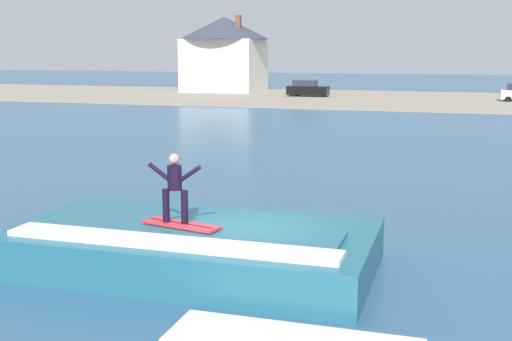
% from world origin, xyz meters
% --- Properties ---
extents(ground_plane, '(260.00, 260.00, 0.00)m').
position_xyz_m(ground_plane, '(0.00, 0.00, 0.00)').
color(ground_plane, '#2F587C').
extents(wave_crest, '(8.14, 4.35, 1.06)m').
position_xyz_m(wave_crest, '(-1.14, -0.51, 0.50)').
color(wave_crest, '#236275').
rests_on(wave_crest, ground_plane).
extents(surfboard, '(1.94, 0.89, 0.06)m').
position_xyz_m(surfboard, '(-1.32, -0.77, 1.09)').
color(surfboard, '#D8333F').
rests_on(surfboard, wave_crest).
extents(surfer, '(1.28, 0.32, 1.58)m').
position_xyz_m(surfer, '(-1.47, -0.75, 2.00)').
color(surfer, black).
rests_on(surfer, surfboard).
extents(shoreline_bank, '(120.00, 25.56, 0.15)m').
position_xyz_m(shoreline_bank, '(0.00, 53.60, 0.07)').
color(shoreline_bank, gray).
rests_on(shoreline_bank, ground_plane).
extents(car_near_shore, '(4.35, 2.12, 1.86)m').
position_xyz_m(car_near_shore, '(-10.83, 54.40, 0.95)').
color(car_near_shore, black).
rests_on(car_near_shore, ground_plane).
extents(house_with_chimney, '(10.69, 10.69, 8.96)m').
position_xyz_m(house_with_chimney, '(-22.38, 60.60, 4.95)').
color(house_with_chimney, silver).
rests_on(house_with_chimney, ground_plane).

